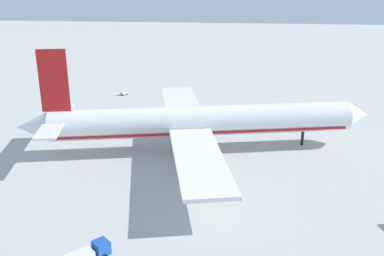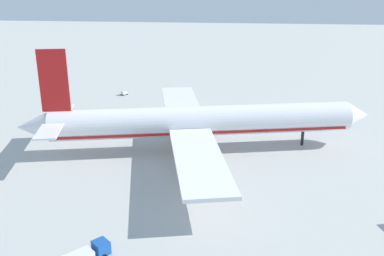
% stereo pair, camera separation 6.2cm
% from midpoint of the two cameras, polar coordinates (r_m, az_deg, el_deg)
% --- Properties ---
extents(ground_plane, '(600.00, 600.00, 0.00)m').
position_cam_midpoint_polar(ground_plane, '(98.83, 1.45, -2.85)').
color(ground_plane, '#B2B2AD').
extents(airliner, '(79.17, 69.71, 23.62)m').
position_cam_midpoint_polar(airliner, '(96.35, 0.72, 0.85)').
color(airliner, white).
rests_on(airliner, ground).
extents(service_truck_1, '(6.07, 6.40, 2.37)m').
position_cam_midpoint_polar(service_truck_1, '(63.13, -13.83, -16.09)').
color(service_truck_1, '#194CA5').
rests_on(service_truck_1, ground).
extents(baggage_cart_1, '(2.47, 2.72, 1.32)m').
position_cam_midpoint_polar(baggage_cart_1, '(146.91, -9.08, 4.65)').
color(baggage_cart_1, gray).
rests_on(baggage_cart_1, ground).
extents(traffic_cone_1, '(0.36, 0.36, 0.55)m').
position_cam_midpoint_polar(traffic_cone_1, '(138.49, 0.13, 3.81)').
color(traffic_cone_1, orange).
rests_on(traffic_cone_1, ground).
extents(traffic_cone_3, '(0.36, 0.36, 0.55)m').
position_cam_midpoint_polar(traffic_cone_3, '(141.50, -0.22, 4.15)').
color(traffic_cone_3, orange).
rests_on(traffic_cone_3, ground).
extents(traffic_cone_4, '(0.36, 0.36, 0.55)m').
position_cam_midpoint_polar(traffic_cone_4, '(131.12, 21.28, 1.57)').
color(traffic_cone_4, orange).
rests_on(traffic_cone_4, ground).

